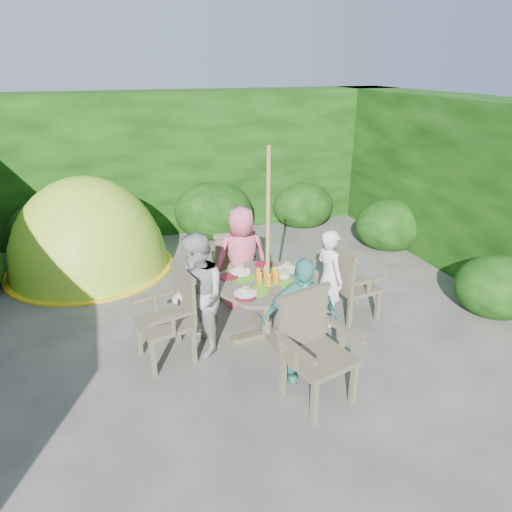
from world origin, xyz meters
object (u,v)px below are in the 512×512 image
object	(u,v)px
parasol_pole	(268,248)
child_left	(198,296)
garden_chair_right	(350,282)
garden_chair_front	(313,346)
garden_chair_back	(233,262)
dome_tent	(92,268)
child_front	(301,320)
garden_chair_left	(171,315)
patio_table	(268,290)
child_right	(329,278)
child_back	(242,258)

from	to	relation	value
parasol_pole	child_left	world-z (taller)	parasol_pole
garden_chair_right	garden_chair_front	world-z (taller)	garden_chair_front
garden_chair_back	dome_tent	world-z (taller)	dome_tent
parasol_pole	child_left	distance (m)	0.90
child_front	dome_tent	world-z (taller)	dome_tent
garden_chair_left	dome_tent	distance (m)	2.88
parasol_pole	garden_chair_back	bearing A→B (deg)	94.64
parasol_pole	garden_chair_right	size ratio (longest dim) A/B	2.43
child_left	patio_table	bearing A→B (deg)	88.68
child_right	dome_tent	bearing A→B (deg)	37.29
patio_table	child_back	xyz separation A→B (m)	(-0.06, 0.80, 0.08)
child_back	garden_chair_left	bearing A→B (deg)	48.82
garden_chair_front	child_back	xyz separation A→B (m)	(-0.11, 1.89, 0.13)
dome_tent	child_left	bearing A→B (deg)	-77.97
parasol_pole	child_front	size ratio (longest dim) A/B	1.70
patio_table	dome_tent	size ratio (longest dim) A/B	0.45
parasol_pole	garden_chair_left	size ratio (longest dim) A/B	2.29
patio_table	garden_chair_right	bearing A→B (deg)	3.64
garden_chair_back	child_left	bearing A→B (deg)	64.35
child_back	child_left	bearing A→B (deg)	58.13
garden_chair_right	child_front	bearing A→B (deg)	123.01
garden_chair_right	garden_chair_back	bearing A→B (deg)	42.39
garden_chair_back	child_left	distance (m)	1.36
child_front	garden_chair_front	bearing A→B (deg)	-79.17
dome_tent	garden_chair_front	bearing A→B (deg)	-72.77
child_back	child_front	distance (m)	1.60
patio_table	child_left	size ratio (longest dim) A/B	0.95
child_front	child_right	bearing A→B (deg)	58.95
child_back	child_right	bearing A→B (deg)	148.13
child_right	child_left	bearing A→B (deg)	84.56
garden_chair_right	parasol_pole	bearing A→B (deg)	86.90
garden_chair_back	parasol_pole	bearing A→B (deg)	100.65
patio_table	parasol_pole	bearing A→B (deg)	-163.29
parasol_pole	garden_chair_back	size ratio (longest dim) A/B	2.38
child_right	child_left	size ratio (longest dim) A/B	0.88
garden_chair_back	patio_table	bearing A→B (deg)	100.87
garden_chair_right	garden_chair_front	bearing A→B (deg)	131.40
child_front	dome_tent	size ratio (longest dim) A/B	0.45
patio_table	garden_chair_front	size ratio (longest dim) A/B	1.28
patio_table	garden_chair_left	distance (m)	1.10
garden_chair_back	garden_chair_front	bearing A→B (deg)	99.87
garden_chair_back	child_right	world-z (taller)	child_right
child_right	dome_tent	size ratio (longest dim) A/B	0.42
garden_chair_back	child_back	world-z (taller)	child_back
child_back	garden_chair_right	bearing A→B (deg)	156.96
child_back	parasol_pole	bearing A→B (deg)	103.13
patio_table	child_front	xyz separation A→B (m)	(0.05, -0.80, 0.06)
parasol_pole	garden_chair_right	bearing A→B (deg)	3.69
parasol_pole	child_front	distance (m)	0.92
garden_chair_back	child_left	world-z (taller)	child_left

